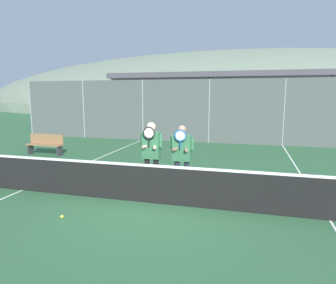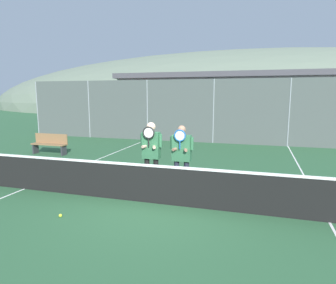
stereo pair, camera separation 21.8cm
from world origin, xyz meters
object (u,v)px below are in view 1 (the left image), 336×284
at_px(car_far_left, 113,118).
at_px(tennis_ball_on_court, 62,217).
at_px(bench_courtside, 45,144).
at_px(car_left_of_center, 179,119).
at_px(player_leftmost, 151,150).
at_px(player_center_left, 182,153).
at_px(car_center, 258,121).

distance_m(car_far_left, tennis_ball_on_court, 14.96).
bearing_deg(bench_courtside, car_left_of_center, 64.76).
relative_size(player_leftmost, bench_courtside, 1.14).
bearing_deg(car_left_of_center, player_leftmost, -80.47).
height_order(car_left_of_center, bench_courtside, car_left_of_center).
height_order(player_center_left, tennis_ball_on_court, player_center_left).
distance_m(car_far_left, car_left_of_center, 4.78).
distance_m(player_leftmost, car_center, 11.85).
distance_m(bench_courtside, tennis_ball_on_court, 7.11).
bearing_deg(player_center_left, car_far_left, 122.57).
distance_m(player_leftmost, car_far_left, 13.52).
bearing_deg(player_center_left, car_left_of_center, 103.38).
xyz_separation_m(player_leftmost, bench_courtside, (-5.72, 3.32, -0.61)).
xyz_separation_m(car_left_of_center, tennis_ball_on_court, (0.72, -13.54, -0.88)).
bearing_deg(tennis_ball_on_court, car_far_left, 111.53).
bearing_deg(bench_courtside, player_center_left, -26.54).
xyz_separation_m(player_leftmost, car_far_left, (-6.68, 11.75, -0.20)).
relative_size(car_left_of_center, tennis_ball_on_court, 60.83).
distance_m(player_center_left, bench_courtside, 7.29).
distance_m(player_leftmost, player_center_left, 0.79).
xyz_separation_m(player_leftmost, car_center, (2.86, 11.50, -0.17)).
relative_size(player_leftmost, car_center, 0.39).
bearing_deg(tennis_ball_on_court, car_center, 73.43).
relative_size(player_center_left, car_far_left, 0.38).
bearing_deg(car_left_of_center, bench_courtside, -115.24).
xyz_separation_m(player_leftmost, player_center_left, (0.78, 0.07, -0.05)).
bearing_deg(player_leftmost, car_far_left, 119.61).
relative_size(player_center_left, car_center, 0.38).
bearing_deg(car_center, player_leftmost, -103.99).
bearing_deg(player_center_left, car_center, 79.67).
xyz_separation_m(car_far_left, car_center, (9.54, -0.25, 0.03)).
bearing_deg(car_left_of_center, tennis_ball_on_court, -86.97).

